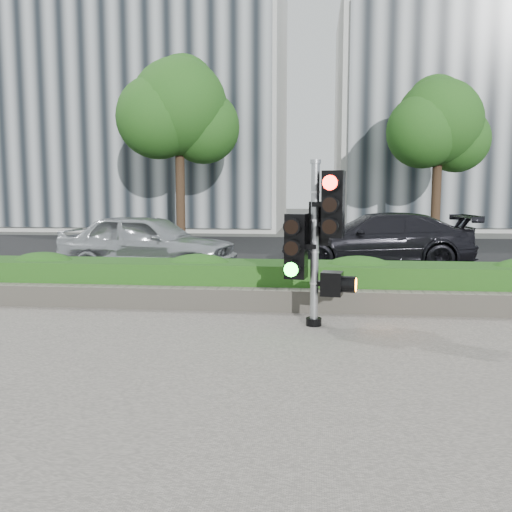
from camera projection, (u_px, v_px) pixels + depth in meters
name	position (u px, v px, depth m)	size (l,w,h in m)	color
ground	(251.00, 345.00, 6.70)	(120.00, 120.00, 0.00)	#51514C
sidewalk	(214.00, 432.00, 4.23)	(16.00, 11.00, 0.03)	#9E9389
road	(289.00, 254.00, 16.58)	(60.00, 13.00, 0.02)	black
curb	(271.00, 294.00, 9.81)	(60.00, 0.25, 0.12)	gray
stone_wall	(265.00, 300.00, 8.56)	(12.00, 0.32, 0.34)	gray
hedge	(269.00, 282.00, 9.18)	(12.00, 1.00, 0.68)	#3F8C2B
building_left	(136.00, 90.00, 29.51)	(16.00, 9.00, 15.00)	#B7B7B2
building_right	(504.00, 117.00, 29.53)	(18.00, 10.00, 12.00)	#B7B7B2
tree_left	(179.00, 111.00, 20.98)	(4.61, 4.03, 7.34)	black
tree_right	(438.00, 126.00, 20.96)	(4.10, 3.58, 6.53)	black
traffic_signal	(317.00, 235.00, 7.46)	(0.83, 0.65, 2.30)	black
car_silver	(148.00, 243.00, 12.51)	(1.66, 4.13, 1.41)	#B3B6BB
car_dark	(376.00, 240.00, 13.53)	(1.93, 4.74, 1.37)	black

